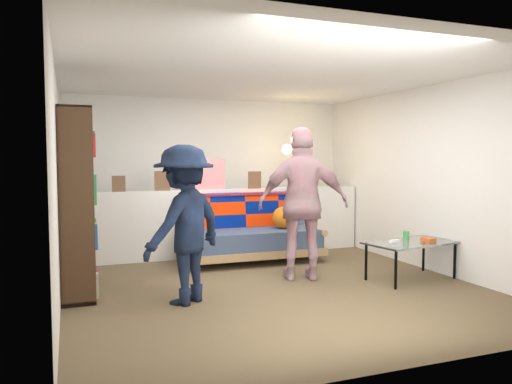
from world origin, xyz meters
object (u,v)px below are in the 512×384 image
coffee_table (411,244)px  floor_lamp (296,169)px  person_left (184,224)px  person_right (303,204)px  futon_sofa (251,233)px  bookshelf (76,209)px

coffee_table → floor_lamp: size_ratio=0.64×
person_left → person_right: (1.55, 0.45, 0.12)m
floor_lamp → person_left: floor_lamp is taller
futon_sofa → person_left: 2.20m
person_left → person_right: bearing=160.0°
coffee_table → person_left: (-2.77, 0.01, 0.37)m
floor_lamp → person_right: (-0.63, -1.57, -0.37)m
bookshelf → coffee_table: 3.88m
futon_sofa → person_left: (-1.33, -1.70, 0.41)m
person_right → coffee_table: bearing=177.2°
person_left → bookshelf: bearing=-71.1°
coffee_table → floor_lamp: floor_lamp is taller
futon_sofa → coffee_table: (1.44, -1.71, 0.03)m
bookshelf → floor_lamp: 3.48m
bookshelf → coffee_table: bearing=-10.7°
floor_lamp → coffee_table: bearing=-73.9°
person_right → futon_sofa: bearing=-62.1°
coffee_table → floor_lamp: (-0.59, 2.03, 0.86)m
floor_lamp → person_left: size_ratio=1.14×
person_left → person_right: size_ratio=0.87×
futon_sofa → bookshelf: 2.60m
bookshelf → person_right: (2.56, -0.25, -0.00)m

